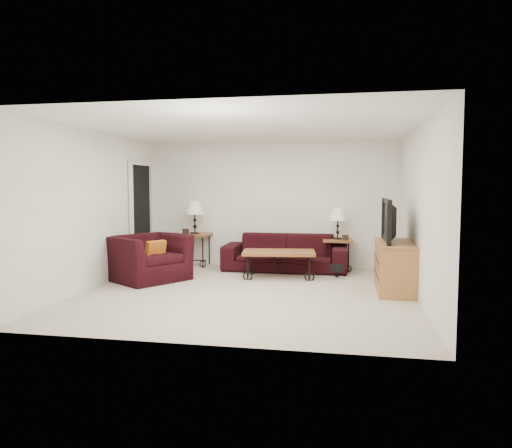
{
  "coord_description": "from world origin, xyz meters",
  "views": [
    {
      "loc": [
        1.46,
        -7.14,
        1.64
      ],
      "look_at": [
        0.0,
        0.7,
        1.0
      ],
      "focal_mm": 33.62,
      "sensor_mm": 36.0,
      "label": 1
    }
  ],
  "objects": [
    {
      "name": "ground",
      "position": [
        0.0,
        0.0,
        0.0
      ],
      "size": [
        5.0,
        5.0,
        0.0
      ],
      "primitive_type": "plane",
      "color": "beige",
      "rests_on": "ground"
    },
    {
      "name": "wall_back",
      "position": [
        0.0,
        2.5,
        1.25
      ],
      "size": [
        5.0,
        0.02,
        2.5
      ],
      "primitive_type": "cube",
      "color": "white",
      "rests_on": "ground"
    },
    {
      "name": "wall_front",
      "position": [
        0.0,
        -2.5,
        1.25
      ],
      "size": [
        5.0,
        0.02,
        2.5
      ],
      "primitive_type": "cube",
      "color": "white",
      "rests_on": "ground"
    },
    {
      "name": "wall_left",
      "position": [
        -2.5,
        0.0,
        1.25
      ],
      "size": [
        0.02,
        5.0,
        2.5
      ],
      "primitive_type": "cube",
      "color": "white",
      "rests_on": "ground"
    },
    {
      "name": "wall_right",
      "position": [
        2.5,
        0.0,
        1.25
      ],
      "size": [
        0.02,
        5.0,
        2.5
      ],
      "primitive_type": "cube",
      "color": "white",
      "rests_on": "ground"
    },
    {
      "name": "ceiling",
      "position": [
        0.0,
        0.0,
        2.5
      ],
      "size": [
        5.0,
        5.0,
        0.0
      ],
      "primitive_type": "plane",
      "color": "white",
      "rests_on": "wall_back"
    },
    {
      "name": "doorway",
      "position": [
        -2.47,
        1.65,
        1.02
      ],
      "size": [
        0.08,
        0.94,
        2.04
      ],
      "primitive_type": "cube",
      "color": "black",
      "rests_on": "ground"
    },
    {
      "name": "sofa",
      "position": [
        0.33,
        2.02,
        0.35
      ],
      "size": [
        2.38,
        0.93,
        0.69
      ],
      "primitive_type": "imported",
      "color": "black",
      "rests_on": "ground"
    },
    {
      "name": "side_table_left",
      "position": [
        -1.55,
        2.2,
        0.33
      ],
      "size": [
        0.61,
        0.61,
        0.66
      ],
      "primitive_type": "cube",
      "rotation": [
        0.0,
        0.0,
        -0.0
      ],
      "color": "brown",
      "rests_on": "ground"
    },
    {
      "name": "side_table_right",
      "position": [
        1.33,
        2.2,
        0.3
      ],
      "size": [
        0.6,
        0.6,
        0.61
      ],
      "primitive_type": "cube",
      "rotation": [
        0.0,
        0.0,
        0.07
      ],
      "color": "brown",
      "rests_on": "ground"
    },
    {
      "name": "lamp_left",
      "position": [
        -1.55,
        2.2,
        1.0
      ],
      "size": [
        0.38,
        0.38,
        0.66
      ],
      "primitive_type": null,
      "rotation": [
        0.0,
        0.0,
        -0.0
      ],
      "color": "black",
      "rests_on": "side_table_left"
    },
    {
      "name": "lamp_right",
      "position": [
        1.33,
        2.2,
        0.91
      ],
      "size": [
        0.37,
        0.37,
        0.61
      ],
      "primitive_type": null,
      "rotation": [
        0.0,
        0.0,
        0.07
      ],
      "color": "black",
      "rests_on": "side_table_right"
    },
    {
      "name": "photo_frame_left",
      "position": [
        -1.7,
        2.05,
        0.72
      ],
      "size": [
        0.13,
        0.04,
        0.11
      ],
      "primitive_type": "cube",
      "rotation": [
        0.0,
        0.0,
        0.17
      ],
      "color": "black",
      "rests_on": "side_table_left"
    },
    {
      "name": "photo_frame_right",
      "position": [
        1.48,
        2.05,
        0.66
      ],
      "size": [
        0.12,
        0.03,
        0.1
      ],
      "primitive_type": "cube",
      "rotation": [
        0.0,
        0.0,
        -0.14
      ],
      "color": "black",
      "rests_on": "side_table_right"
    },
    {
      "name": "coffee_table",
      "position": [
        0.31,
        1.26,
        0.24
      ],
      "size": [
        1.35,
        0.84,
        0.48
      ],
      "primitive_type": "cube",
      "rotation": [
        0.0,
        0.0,
        0.12
      ],
      "color": "brown",
      "rests_on": "ground"
    },
    {
      "name": "armchair",
      "position": [
        -1.88,
        0.6,
        0.39
      ],
      "size": [
        1.55,
        1.59,
        0.79
      ],
      "primitive_type": "imported",
      "rotation": [
        0.0,
        0.0,
        0.99
      ],
      "color": "black",
      "rests_on": "ground"
    },
    {
      "name": "throw_pillow",
      "position": [
        -1.73,
        0.55,
        0.52
      ],
      "size": [
        0.27,
        0.35,
        0.36
      ],
      "primitive_type": "cube",
      "rotation": [
        0.0,
        0.0,
        0.99
      ],
      "color": "#BE7118",
      "rests_on": "armchair"
    },
    {
      "name": "tv_stand",
      "position": [
        2.23,
        0.49,
        0.39
      ],
      "size": [
        0.54,
        1.29,
        0.77
      ],
      "primitive_type": "cube",
      "color": "#A06F3B",
      "rests_on": "ground"
    },
    {
      "name": "television",
      "position": [
        2.21,
        0.49,
        1.1
      ],
      "size": [
        0.15,
        1.15,
        0.66
      ],
      "primitive_type": "imported",
      "rotation": [
        0.0,
        0.0,
        -1.57
      ],
      "color": "black",
      "rests_on": "tv_stand"
    },
    {
      "name": "backpack",
      "position": [
        1.33,
        1.45,
        0.23
      ],
      "size": [
        0.42,
        0.36,
        0.46
      ],
      "primitive_type": "ellipsoid",
      "rotation": [
        0.0,
        0.0,
        0.26
      ],
      "color": "black",
      "rests_on": "ground"
    }
  ]
}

